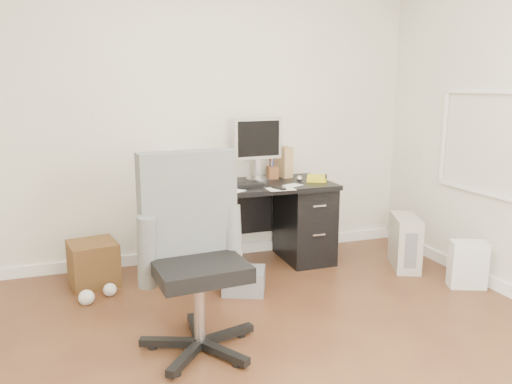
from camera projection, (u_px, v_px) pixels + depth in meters
ground at (287, 364)px, 2.91m from camera, size 4.00×4.00×0.00m
room_shell at (295, 73)px, 2.60m from camera, size 4.02×4.02×2.71m
desk at (248, 222)px, 4.45m from camera, size 1.50×0.70×0.75m
loose_papers at (227, 186)px, 4.26m from camera, size 1.10×0.60×0.00m
lcd_monitor at (258, 149)px, 4.49m from camera, size 0.48×0.30×0.58m
keyboard at (238, 185)px, 4.25m from camera, size 0.44×0.17×0.02m
computer_mouse at (299, 179)px, 4.47m from camera, size 0.07×0.07×0.06m
travel_mug at (193, 179)px, 4.14m from camera, size 0.09×0.09×0.18m
white_binder at (175, 167)px, 4.40m from camera, size 0.20×0.27×0.28m
magazine_file at (283, 162)px, 4.72m from camera, size 0.15×0.26×0.28m
pen_cup at (273, 164)px, 4.61m from camera, size 0.11×0.11×0.27m
yellow_book at (317, 178)px, 4.54m from camera, size 0.26×0.28×0.04m
paper_remote at (281, 188)px, 4.16m from camera, size 0.23×0.19×0.02m
office_chair at (198, 256)px, 2.95m from camera, size 0.74×0.74×1.21m
pc_tower at (405, 242)px, 4.44m from camera, size 0.37×0.51×0.46m
shopping_bag at (468, 264)px, 3.99m from camera, size 0.34×0.29×0.38m
wicker_basket at (93, 263)px, 4.05m from camera, size 0.42×0.42×0.36m
desk_printer at (244, 281)px, 3.91m from camera, size 0.40×0.37×0.19m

